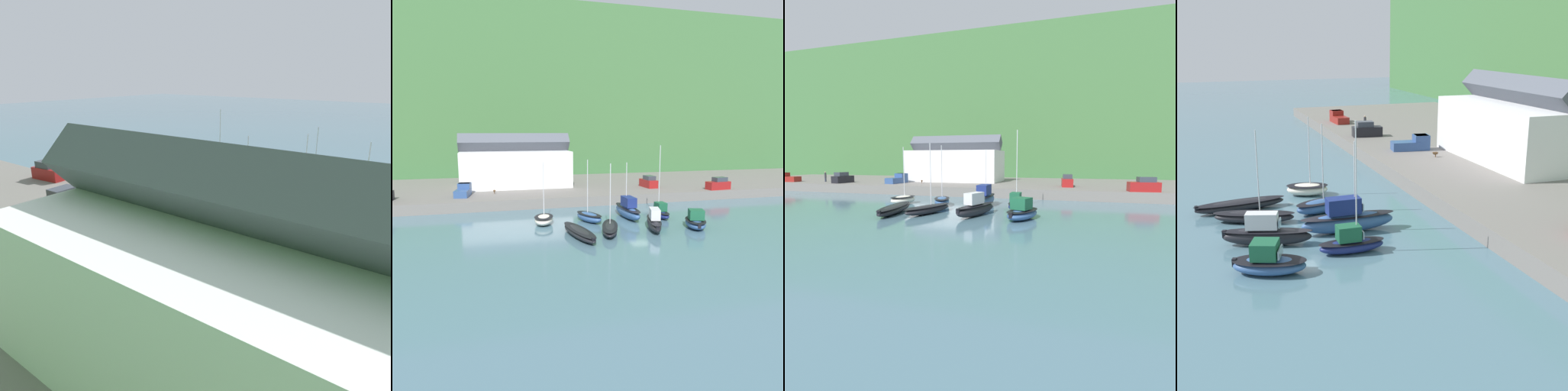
# 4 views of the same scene
# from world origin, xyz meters

# --- Properties ---
(ground_plane) EXTENTS (320.00, 320.00, 0.00)m
(ground_plane) POSITION_xyz_m (0.00, 0.00, 0.00)
(ground_plane) COLOR slate
(hillside_backdrop) EXTENTS (240.00, 52.42, 43.52)m
(hillside_backdrop) POSITION_xyz_m (0.00, 79.64, 21.76)
(hillside_backdrop) COLOR #42703D
(hillside_backdrop) RESTS_ON ground_plane
(quay_promenade) EXTENTS (136.61, 31.29, 1.55)m
(quay_promenade) POSITION_xyz_m (0.00, 28.68, 0.78)
(quay_promenade) COLOR slate
(quay_promenade) RESTS_ON ground_plane
(harbor_clubhouse) EXTENTS (20.04, 9.94, 9.83)m
(harbor_clubhouse) POSITION_xyz_m (-13.26, 27.98, 5.21)
(harbor_clubhouse) COLOR white
(harbor_clubhouse) RESTS_ON quay_promenade
(moored_boat_0) EXTENTS (3.34, 4.63, 7.94)m
(moored_boat_0) POSITION_xyz_m (-11.86, 3.22, 0.66)
(moored_boat_0) COLOR white
(moored_boat_0) RESTS_ON ground_plane
(moored_boat_1) EXTENTS (3.50, 5.31, 8.11)m
(moored_boat_1) POSITION_xyz_m (-5.92, 3.10, 0.67)
(moored_boat_1) COLOR #33568E
(moored_boat_1) RESTS_ON ground_plane
(moored_boat_2) EXTENTS (1.91, 7.95, 7.53)m
(moored_boat_2) POSITION_xyz_m (-0.20, 3.98, 1.11)
(moored_boat_2) COLOR #33568E
(moored_boat_2) RESTS_ON ground_plane
(moored_boat_3) EXTENTS (1.76, 5.04, 9.85)m
(moored_boat_3) POSITION_xyz_m (4.12, 2.97, 0.79)
(moored_boat_3) COLOR navy
(moored_boat_3) RESTS_ON ground_plane
(moored_boat_4) EXTENTS (3.03, 8.60, 0.98)m
(moored_boat_4) POSITION_xyz_m (-8.94, -3.74, 0.53)
(moored_boat_4) COLOR black
(moored_boat_4) RESTS_ON ground_plane
(moored_boat_5) EXTENTS (3.96, 7.22, 8.06)m
(moored_boat_5) POSITION_xyz_m (-5.07, -2.96, 0.57)
(moored_boat_5) COLOR black
(moored_boat_5) RESTS_ON ground_plane
(moored_boat_6) EXTENTS (3.54, 7.12, 2.62)m
(moored_boat_6) POSITION_xyz_m (0.59, -2.76, 0.96)
(moored_boat_6) COLOR black
(moored_boat_6) RESTS_ON ground_plane
(moored_boat_7) EXTENTS (3.96, 5.59, 2.31)m
(moored_boat_7) POSITION_xyz_m (5.83, -3.39, 0.83)
(moored_boat_7) COLOR #33568E
(moored_boat_7) RESTS_ON ground_plane
(parked_car_0) EXTENTS (4.37, 2.24, 2.16)m
(parked_car_0) POSITION_xyz_m (21.06, 14.63, 2.47)
(parked_car_0) COLOR maroon
(parked_car_0) RESTS_ON quay_promenade
(parked_car_2) EXTENTS (2.27, 4.38, 2.16)m
(parked_car_2) POSITION_xyz_m (-33.36, 16.79, 2.47)
(parked_car_2) COLOR black
(parked_car_2) RESTS_ON quay_promenade
(parked_car_3) EXTENTS (2.03, 4.29, 2.16)m
(parked_car_3) POSITION_xyz_m (10.21, 20.31, 2.47)
(parked_car_3) COLOR maroon
(parked_car_3) RESTS_ON quay_promenade
(pickup_truck_0) EXTENTS (4.80, 2.15, 1.90)m
(pickup_truck_0) POSITION_xyz_m (-47.35, 16.50, 2.37)
(pickup_truck_0) COLOR maroon
(pickup_truck_0) RESTS_ON quay_promenade
(pickup_truck_1) EXTENTS (2.61, 4.96, 1.90)m
(pickup_truck_1) POSITION_xyz_m (-22.25, 19.34, 2.37)
(pickup_truck_1) COLOR #2D4C84
(pickup_truck_1) RESTS_ON quay_promenade
(person_on_quay) EXTENTS (0.40, 0.40, 2.14)m
(person_on_quay) POSITION_xyz_m (-39.09, 18.44, 2.65)
(person_on_quay) COLOR #232838
(person_on_quay) RESTS_ON quay_promenade
(dog_on_quay) EXTENTS (0.51, 0.88, 0.68)m
(dog_on_quay) POSITION_xyz_m (-17.45, 20.10, 2.01)
(dog_on_quay) COLOR brown
(dog_on_quay) RESTS_ON quay_promenade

